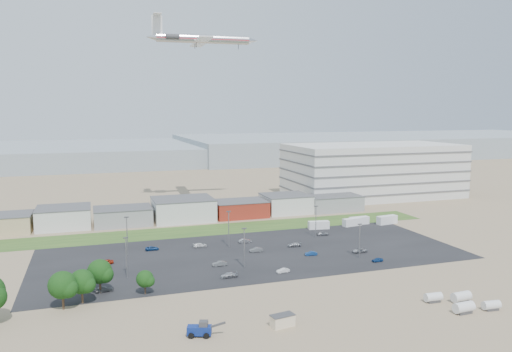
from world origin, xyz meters
name	(u,v)px	position (x,y,z in m)	size (l,w,h in m)	color
ground	(259,277)	(0.00, 0.00, 0.00)	(700.00, 700.00, 0.00)	#8A7658
parking_lot	(253,253)	(5.00, 20.00, 0.01)	(120.00, 50.00, 0.01)	black
grass_strip	(210,230)	(0.00, 52.00, 0.01)	(160.00, 16.00, 0.02)	#2A4C1C
hills_backdrop	(185,153)	(40.00, 315.00, 4.50)	(700.00, 200.00, 9.00)	gray
building_row	(153,211)	(-17.00, 71.00, 4.00)	(170.00, 20.00, 8.00)	silver
parking_garage	(373,170)	(90.00, 95.00, 12.50)	(80.00, 40.00, 25.00)	silver
portable_shed	(282,321)	(-4.93, -28.45, 1.16)	(4.60, 2.39, 2.32)	beige
telehandler	(199,329)	(-20.79, -27.62, 1.46)	(7.01, 2.34, 2.92)	navy
storage_tank_nw	(433,297)	(30.13, -27.33, 1.12)	(3.74, 1.87, 2.24)	silver
storage_tank_ne	(461,297)	(35.72, -29.31, 1.26)	(4.21, 2.11, 2.53)	silver
storage_tank_sw	(464,307)	(32.09, -34.26, 1.27)	(4.24, 2.12, 2.55)	silver
storage_tank_se	(491,305)	(38.61, -34.73, 1.09)	(3.63, 1.82, 2.18)	silver
box_trailer_a	(319,225)	(36.05, 41.44, 1.36)	(7.28, 2.27, 2.73)	silver
box_trailer_b	(352,222)	(49.43, 41.91, 1.35)	(7.21, 2.25, 2.70)	silver
box_trailer_c	(359,221)	(53.05, 43.20, 1.37)	(7.30, 2.28, 2.74)	silver
box_trailer_d	(387,220)	(62.95, 40.62, 1.49)	(7.93, 2.48, 2.97)	silver
tree_left	(62,288)	(-44.79, -6.49, 4.57)	(6.10, 6.10, 9.15)	black
tree_mid	(82,284)	(-41.08, -4.29, 4.18)	(5.58, 5.58, 8.37)	black
tree_right	(100,274)	(-37.35, 0.79, 4.39)	(5.86, 5.86, 8.79)	black
tree_near	(145,281)	(-27.84, -2.99, 3.09)	(4.11, 4.11, 6.17)	black
lightpole_front_l	(126,258)	(-30.91, 9.57, 5.09)	(1.20, 0.50, 10.19)	slate
lightpole_front_m	(244,248)	(-1.18, 8.38, 5.26)	(1.24, 0.52, 10.52)	slate
lightpole_front_r	(359,241)	(31.76, 6.50, 4.82)	(1.13, 0.47, 9.64)	slate
lightpole_back_l	(127,236)	(-29.27, 30.21, 5.49)	(1.29, 0.54, 10.99)	slate
lightpole_back_m	(229,229)	(0.32, 29.05, 5.46)	(1.29, 0.54, 10.92)	slate
lightpole_back_r	(316,222)	(30.05, 31.07, 5.18)	(1.22, 0.51, 10.37)	slate
airliner	(203,39)	(7.49, 93.01, 70.00)	(46.36, 31.61, 13.70)	silver
parked_car_0	(360,250)	(34.54, 11.00, 0.63)	(2.08, 4.52, 1.26)	#A5A5AA
parked_car_1	(311,253)	(19.98, 12.79, 0.58)	(1.22, 3.50, 1.15)	navy
parked_car_2	(377,260)	(34.59, 1.65, 0.54)	(1.28, 3.17, 1.08)	navy
parked_car_3	(229,275)	(-7.15, 1.89, 0.63)	(1.77, 4.36, 1.27)	#A5A5AA
parked_car_4	(220,264)	(-7.01, 11.66, 0.64)	(1.35, 3.87, 1.27)	#595B5E
parked_car_5	(106,262)	(-35.37, 22.67, 0.64)	(1.50, 3.74, 1.27)	#9A230E
parked_car_6	(200,245)	(-8.02, 31.38, 0.61)	(1.71, 4.20, 1.22)	silver
parked_car_7	(256,250)	(6.36, 21.14, 0.63)	(1.34, 3.84, 1.27)	#595B5E
parked_car_8	(323,233)	(33.35, 32.64, 0.65)	(1.54, 3.83, 1.30)	#A5A5AA
parked_car_9	(152,248)	(-22.12, 32.53, 0.55)	(1.84, 3.99, 1.11)	navy
parked_car_10	(104,289)	(-36.54, 1.42, 0.60)	(1.68, 4.13, 1.20)	#595B5E
parked_car_11	(245,241)	(6.30, 31.70, 0.64)	(1.36, 3.89, 1.28)	#A5A5AA
parked_car_12	(294,245)	(19.10, 22.96, 0.60)	(1.69, 4.16, 1.21)	#A5A5AA
parked_car_13	(283,271)	(6.85, 1.16, 0.55)	(1.17, 3.35, 1.10)	silver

